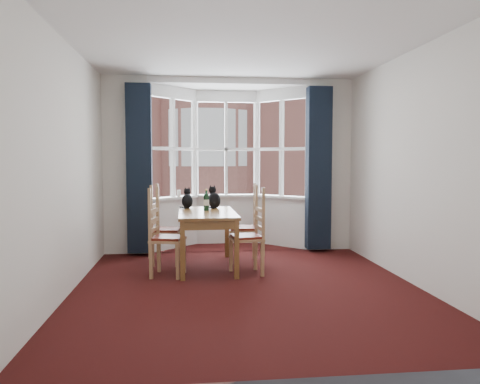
{
  "coord_description": "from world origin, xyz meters",
  "views": [
    {
      "loc": [
        -0.68,
        -5.29,
        1.5
      ],
      "look_at": [
        0.03,
        1.05,
        1.05
      ],
      "focal_mm": 35.0,
      "sensor_mm": 36.0,
      "label": 1
    }
  ],
  "objects": [
    {
      "name": "ceiling",
      "position": [
        0.0,
        0.0,
        2.8
      ],
      "size": [
        4.5,
        4.5,
        0.0
      ],
      "primitive_type": "plane",
      "rotation": [
        3.14,
        0.0,
        0.0
      ],
      "color": "white",
      "rests_on": "floor"
    },
    {
      "name": "cat_left",
      "position": [
        -0.69,
        1.64,
        0.9
      ],
      "size": [
        0.16,
        0.23,
        0.32
      ],
      "color": "black",
      "rests_on": "dining_table"
    },
    {
      "name": "chair_right_far",
      "position": [
        0.21,
        1.45,
        0.47
      ],
      "size": [
        0.43,
        0.45,
        0.92
      ],
      "color": "#A67C50",
      "rests_on": "floor"
    },
    {
      "name": "wall_back_pier_right",
      "position": [
        1.65,
        2.25,
        1.4
      ],
      "size": [
        0.7,
        0.12,
        2.8
      ],
      "primitive_type": "cube",
      "color": "silver",
      "rests_on": "floor"
    },
    {
      "name": "wine_bottle",
      "position": [
        -0.42,
        1.28,
        0.91
      ],
      "size": [
        0.08,
        0.08,
        0.3
      ],
      "color": "black",
      "rests_on": "dining_table"
    },
    {
      "name": "dining_table",
      "position": [
        -0.42,
        1.12,
        0.68
      ],
      "size": [
        0.78,
        1.45,
        0.78
      ],
      "color": "brown",
      "rests_on": "floor"
    },
    {
      "name": "cat_right",
      "position": [
        -0.29,
        1.6,
        0.91
      ],
      "size": [
        0.25,
        0.29,
        0.35
      ],
      "color": "black",
      "rests_on": "dining_table"
    },
    {
      "name": "wall_near",
      "position": [
        0.0,
        -2.25,
        1.4
      ],
      "size": [
        4.0,
        0.0,
        4.0
      ],
      "primitive_type": "plane",
      "rotation": [
        -1.57,
        0.0,
        0.0
      ],
      "color": "silver",
      "rests_on": "floor"
    },
    {
      "name": "chair_left_near",
      "position": [
        -1.03,
        0.73,
        0.47
      ],
      "size": [
        0.48,
        0.5,
        0.92
      ],
      "color": "#A67C50",
      "rests_on": "floor"
    },
    {
      "name": "curtain_right",
      "position": [
        1.42,
        2.07,
        1.35
      ],
      "size": [
        0.38,
        0.22,
        2.6
      ],
      "primitive_type": "cube",
      "color": "black",
      "rests_on": "floor"
    },
    {
      "name": "wall_right",
      "position": [
        2.0,
        0.0,
        1.4
      ],
      "size": [
        0.0,
        4.5,
        4.5
      ],
      "primitive_type": "plane",
      "rotation": [
        1.57,
        0.0,
        -1.57
      ],
      "color": "silver",
      "rests_on": "floor"
    },
    {
      "name": "bay_window",
      "position": [
        0.0,
        2.75,
        1.4
      ],
      "size": [
        2.76,
        0.94,
        2.8
      ],
      "color": "white",
      "rests_on": "floor"
    },
    {
      "name": "chair_left_far",
      "position": [
        -1.07,
        1.42,
        0.47
      ],
      "size": [
        0.46,
        0.48,
        0.92
      ],
      "color": "#A67C50",
      "rests_on": "floor"
    },
    {
      "name": "wall_back_pier_left",
      "position": [
        -1.65,
        2.25,
        1.4
      ],
      "size": [
        0.7,
        0.12,
        2.8
      ],
      "primitive_type": "cube",
      "color": "silver",
      "rests_on": "floor"
    },
    {
      "name": "curtain_left",
      "position": [
        -1.42,
        2.07,
        1.35
      ],
      "size": [
        0.38,
        0.22,
        2.6
      ],
      "primitive_type": "cube",
      "color": "black",
      "rests_on": "floor"
    },
    {
      "name": "chair_right_near",
      "position": [
        0.17,
        0.71,
        0.47
      ],
      "size": [
        0.44,
        0.46,
        0.92
      ],
      "color": "#A67C50",
      "rests_on": "floor"
    },
    {
      "name": "street",
      "position": [
        0.0,
        32.25,
        -6.0
      ],
      "size": [
        80.0,
        80.0,
        0.0
      ],
      "primitive_type": "plane",
      "color": "#333335",
      "rests_on": "ground"
    },
    {
      "name": "tenement_building",
      "position": [
        0.0,
        14.01,
        1.6
      ],
      "size": [
        18.4,
        7.8,
        15.2
      ],
      "color": "#9A5B4F",
      "rests_on": "street"
    },
    {
      "name": "candle_tall",
      "position": [
        -0.83,
        2.6,
        0.93
      ],
      "size": [
        0.06,
        0.06,
        0.11
      ],
      "primitive_type": "cylinder",
      "color": "white",
      "rests_on": "bay_window"
    },
    {
      "name": "wall_left",
      "position": [
        -2.0,
        0.0,
        1.4
      ],
      "size": [
        0.0,
        4.5,
        4.5
      ],
      "primitive_type": "plane",
      "rotation": [
        1.57,
        0.0,
        1.57
      ],
      "color": "silver",
      "rests_on": "floor"
    },
    {
      "name": "floor",
      "position": [
        0.0,
        0.0,
        0.0
      ],
      "size": [
        4.5,
        4.5,
        0.0
      ],
      "primitive_type": "plane",
      "color": "black",
      "rests_on": "ground"
    }
  ]
}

